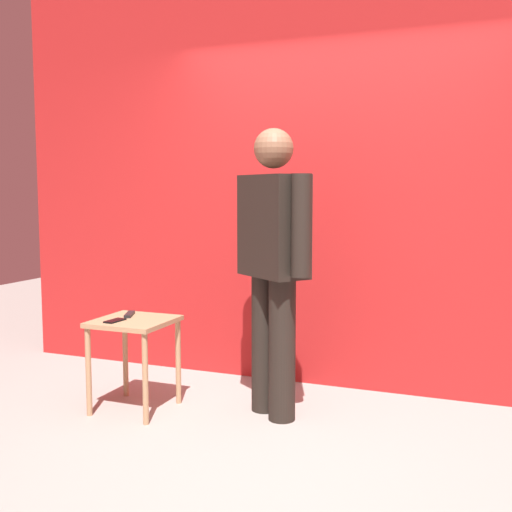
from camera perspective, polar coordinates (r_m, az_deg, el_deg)
The scene contains 6 objects.
ground_plane at distance 3.49m, azimuth 2.28°, elevation -17.99°, with size 12.00×12.00×0.00m, color #9E9991.
back_wall_red at distance 4.51m, azimuth 8.16°, elevation 7.02°, with size 5.36×0.12×3.01m, color #B42020.
standing_person at distance 3.87m, azimuth 1.60°, elevation -0.13°, with size 0.64×0.52×1.80m.
side_table at distance 4.13m, azimuth -11.08°, elevation -7.11°, with size 0.47×0.47×0.60m.
cell_phone at distance 4.06m, azimuth -12.77°, elevation -5.78°, with size 0.07×0.14×0.01m, color black.
tv_remote at distance 4.22m, azimuth -11.48°, elevation -5.24°, with size 0.04×0.17×0.02m, color black.
Camera 1 is at (1.05, -3.01, 1.41)m, focal length 43.81 mm.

